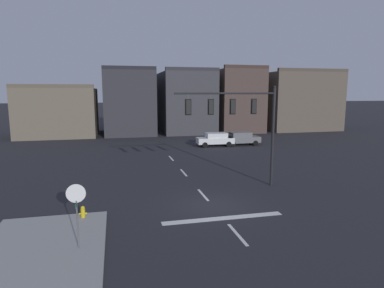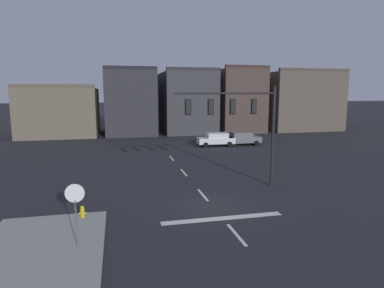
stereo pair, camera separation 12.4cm
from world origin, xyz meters
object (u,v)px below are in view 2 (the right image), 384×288
stop_sign (75,201)px  car_lot_nearside (242,138)px  fire_hydrant (82,214)px  car_lot_middle (216,139)px  signal_mast_near_side (241,116)px

stop_sign → car_lot_nearside: stop_sign is taller
stop_sign → fire_hydrant: 3.88m
car_lot_middle → stop_sign: bearing=-118.9°
signal_mast_near_side → stop_sign: size_ratio=2.46×
car_lot_middle → fire_hydrant: car_lot_middle is taller
signal_mast_near_side → car_lot_middle: size_ratio=1.54×
signal_mast_near_side → car_lot_nearside: 18.83m
stop_sign → fire_hydrant: stop_sign is taller
signal_mast_near_side → stop_sign: 12.33m
car_lot_middle → signal_mast_near_side: bearing=-101.9°
signal_mast_near_side → stop_sign: (-9.71, -7.10, -2.73)m
signal_mast_near_side → stop_sign: bearing=-143.8°
signal_mast_near_side → car_lot_middle: signal_mast_near_side is taller
car_lot_nearside → fire_hydrant: bearing=-128.9°
stop_sign → fire_hydrant: bearing=92.2°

